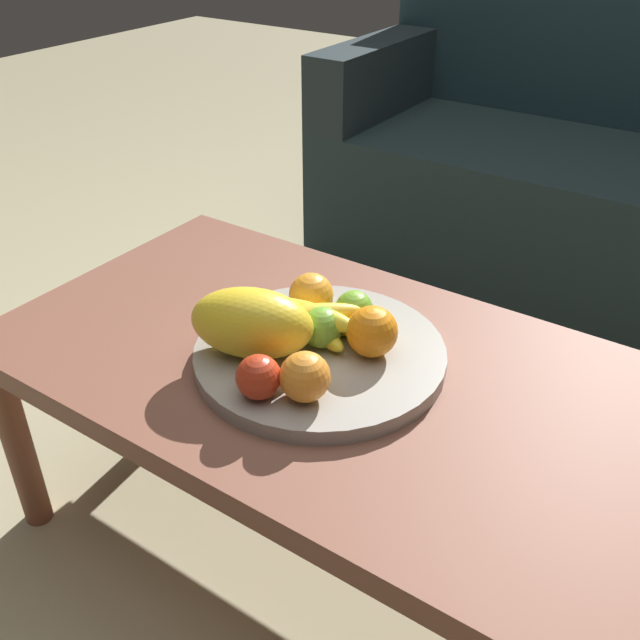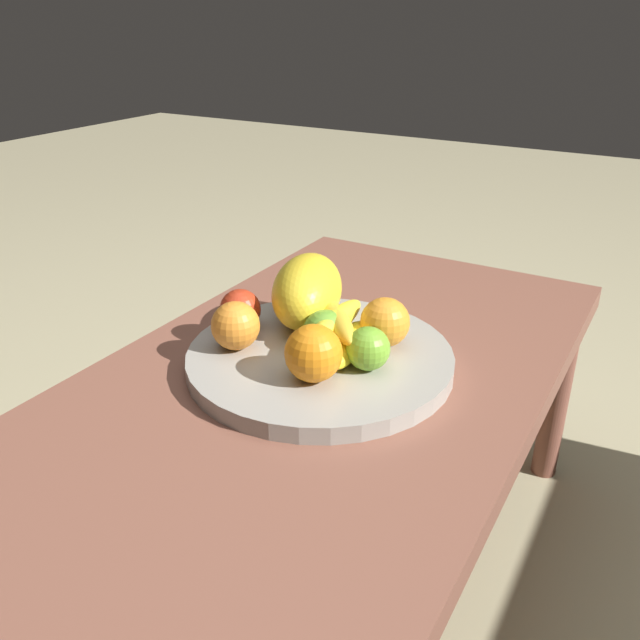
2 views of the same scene
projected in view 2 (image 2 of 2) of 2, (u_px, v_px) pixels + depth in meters
The scene contains 11 objects.
ground_plane at pixel (318, 584), 1.12m from camera, with size 8.00×8.00×0.00m, color tan.
coffee_table at pixel (318, 401), 0.97m from camera, with size 1.08×0.60×0.42m.
fruit_bowl at pixel (320, 359), 0.96m from camera, with size 0.39×0.39×0.03m, color #A09B91.
melon_large_front at pixel (307, 291), 1.02m from camera, with size 0.19×0.11×0.11m, color yellow.
orange_front at pixel (385, 322), 0.96m from camera, with size 0.07×0.07×0.07m, color orange.
orange_left at pixel (313, 353), 0.87m from camera, with size 0.08×0.08×0.08m, color orange.
orange_right at pixel (235, 326), 0.95m from camera, with size 0.07×0.07×0.07m, color orange.
apple_front at pixel (368, 349), 0.90m from camera, with size 0.06×0.06×0.06m, color #6FAD2D.
apple_left at pixel (240, 310), 1.01m from camera, with size 0.06×0.06×0.06m, color #B43018.
apple_right at pixel (323, 331), 0.94m from camera, with size 0.06×0.06×0.06m, color #69A42F.
banana_bunch at pixel (342, 330), 0.94m from camera, with size 0.16×0.13×0.06m.
Camera 2 is at (0.71, 0.41, 0.89)m, focal length 37.07 mm.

